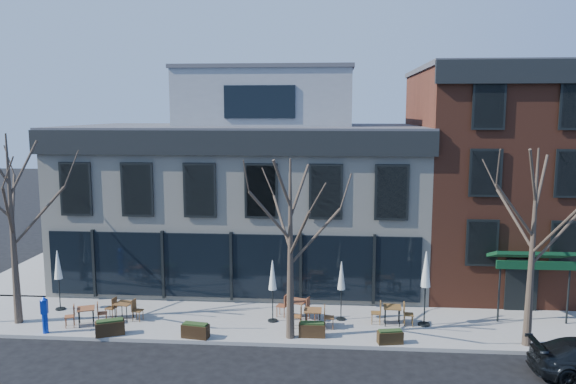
{
  "coord_description": "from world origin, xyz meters",
  "views": [
    {
      "loc": [
        4.54,
        -24.8,
        8.93
      ],
      "look_at": [
        2.45,
        2.0,
        5.07
      ],
      "focal_mm": 35.0,
      "sensor_mm": 36.0,
      "label": 1
    }
  ],
  "objects": [
    {
      "name": "planter_0",
      "position": [
        -4.15,
        -4.2,
        0.46
      ],
      "size": [
        1.21,
        0.85,
        0.63
      ],
      "color": "#302010",
      "rests_on": "sidewalk_front"
    },
    {
      "name": "cafe_set_5",
      "position": [
        7.12,
        -2.19,
        0.63
      ],
      "size": [
        1.8,
        0.75,
        0.94
      ],
      "color": "brown",
      "rests_on": "sidewalk_front"
    },
    {
      "name": "cafe_set_4",
      "position": [
        3.84,
        -2.83,
        0.63
      ],
      "size": [
        1.78,
        0.72,
        0.94
      ],
      "color": "brown",
      "rests_on": "sidewalk_front"
    },
    {
      "name": "sidewalk_front",
      "position": [
        3.25,
        -2.15,
        0.07
      ],
      "size": [
        33.5,
        4.7,
        0.15
      ],
      "primitive_type": "cube",
      "color": "gray",
      "rests_on": "ground"
    },
    {
      "name": "sidewalk_side",
      "position": [
        -11.25,
        6.0,
        0.07
      ],
      "size": [
        4.5,
        12.0,
        0.15
      ],
      "primitive_type": "cube",
      "color": "gray",
      "rests_on": "ground"
    },
    {
      "name": "planter_2",
      "position": [
        3.85,
        -3.73,
        0.44
      ],
      "size": [
        1.05,
        0.43,
        0.59
      ],
      "color": "#322010",
      "rests_on": "sidewalk_front"
    },
    {
      "name": "umbrella_3",
      "position": [
        5.01,
        -1.82,
        1.94
      ],
      "size": [
        0.41,
        0.41,
        2.54
      ],
      "color": "black",
      "rests_on": "sidewalk_front"
    },
    {
      "name": "call_box",
      "position": [
        -6.8,
        -4.2,
        0.94
      ],
      "size": [
        0.3,
        0.3,
        1.5
      ],
      "color": "#0C2DA4",
      "rests_on": "sidewalk_front"
    },
    {
      "name": "cafe_set_0",
      "position": [
        -5.53,
        -3.27,
        0.61
      ],
      "size": [
        1.74,
        1.04,
        0.9
      ],
      "color": "brown",
      "rests_on": "sidewalk_front"
    },
    {
      "name": "planter_3",
      "position": [
        6.84,
        -4.17,
        0.42
      ],
      "size": [
        1.01,
        0.56,
        0.54
      ],
      "color": "#332311",
      "rests_on": "sidewalk_front"
    },
    {
      "name": "planter_1",
      "position": [
        -0.71,
        -4.2,
        0.44
      ],
      "size": [
        1.11,
        0.59,
        0.59
      ],
      "color": "black",
      "rests_on": "sidewalk_front"
    },
    {
      "name": "umbrella_2",
      "position": [
        2.13,
        -2.24,
        2.01
      ],
      "size": [
        0.42,
        0.42,
        2.64
      ],
      "color": "black",
      "rests_on": "sidewalk_front"
    },
    {
      "name": "tree_mid",
      "position": [
        3.01,
        -3.9,
        3.79
      ],
      "size": [
        3.5,
        3.55,
        7.04
      ],
      "color": "#382B21",
      "rests_on": "sidewalk_front"
    },
    {
      "name": "red_brick_building",
      "position": [
        13.0,
        4.98,
        5.64
      ],
      "size": [
        8.2,
        11.78,
        11.18
      ],
      "color": "brown",
      "rests_on": "ground"
    },
    {
      "name": "umbrella_0",
      "position": [
        -7.5,
        -1.56,
        2.06
      ],
      "size": [
        0.43,
        0.43,
        2.7
      ],
      "color": "black",
      "rests_on": "sidewalk_front"
    },
    {
      "name": "umbrella_4",
      "position": [
        8.44,
        -2.18,
        2.36
      ],
      "size": [
        0.5,
        0.5,
        3.14
      ],
      "color": "black",
      "rests_on": "sidewalk_front"
    },
    {
      "name": "cafe_set_1",
      "position": [
        -4.2,
        -2.5,
        0.61
      ],
      "size": [
        1.75,
        0.79,
        0.9
      ],
      "color": "brown",
      "rests_on": "sidewalk_front"
    },
    {
      "name": "tree_corner",
      "position": [
        -8.49,
        -3.2,
        4.25
      ],
      "size": [
        3.93,
        3.98,
        7.92
      ],
      "color": "#382B21",
      "rests_on": "sidewalk_front"
    },
    {
      "name": "tree_right",
      "position": [
        12.01,
        -3.9,
        4.02
      ],
      "size": [
        3.72,
        3.77,
        7.48
      ],
      "color": "#382B21",
      "rests_on": "sidewalk_front"
    },
    {
      "name": "corner_building",
      "position": [
        0.07,
        5.07,
        4.72
      ],
      "size": [
        18.39,
        10.39,
        11.1
      ],
      "color": "beige",
      "rests_on": "ground"
    },
    {
      "name": "ground",
      "position": [
        0.0,
        0.0,
        0.0
      ],
      "size": [
        120.0,
        120.0,
        0.0
      ],
      "primitive_type": "plane",
      "color": "black",
      "rests_on": "ground"
    },
    {
      "name": "cafe_set_3",
      "position": [
        3.13,
        -1.83,
        0.65
      ],
      "size": [
        1.89,
        0.96,
        0.97
      ],
      "color": "brown",
      "rests_on": "sidewalk_front"
    }
  ]
}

